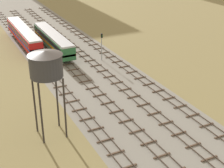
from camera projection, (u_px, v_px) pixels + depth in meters
ground_plane at (103, 85)px, 59.56m from camera, size 480.00×480.00×0.00m
ballast_bed at (103, 84)px, 59.56m from camera, size 18.18×176.00×0.01m
track_far_left at (63, 90)px, 57.44m from camera, size 2.40×126.00×0.29m
track_left at (89, 84)px, 59.35m from camera, size 2.40×126.00×0.29m
track_centre_left at (113, 79)px, 61.27m from camera, size 2.40×126.00×0.29m
track_centre at (136, 74)px, 63.18m from camera, size 2.40×126.00×0.29m
diesel_railcar_left_near at (53, 40)px, 74.12m from camera, size 2.96×20.50×3.80m
passenger_coach_far_left_mid at (24, 34)px, 77.91m from camera, size 2.96×22.00×3.80m
water_tower at (46, 65)px, 41.34m from camera, size 4.29×4.29×11.75m
signal_post_nearest at (102, 43)px, 68.64m from camera, size 0.28×0.47×5.74m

